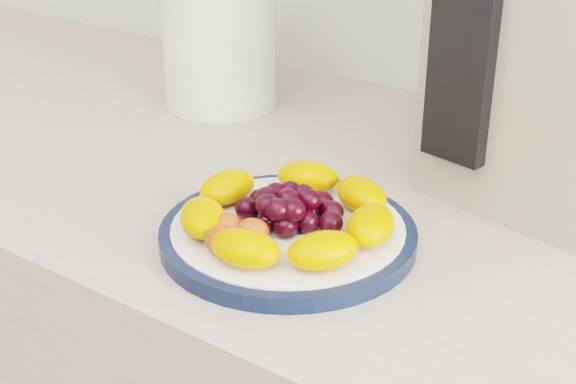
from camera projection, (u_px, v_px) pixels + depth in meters
The scene contains 5 objects.
plate_rim at pixel (288, 235), 0.71m from camera, with size 0.23×0.23×0.01m, color #0E1B38.
plate_face at pixel (288, 234), 0.71m from camera, with size 0.21×0.21×0.02m, color white.
canister at pixel (220, 38), 1.01m from camera, with size 0.15×0.15×0.17m, color #5B7225.
appliance_panel at pixel (467, 15), 0.70m from camera, with size 0.06×0.02×0.27m, color black.
fruit_plate at pixel (287, 212), 0.70m from camera, with size 0.20×0.20×0.04m.
Camera 1 is at (0.40, 0.54, 1.25)m, focal length 50.00 mm.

